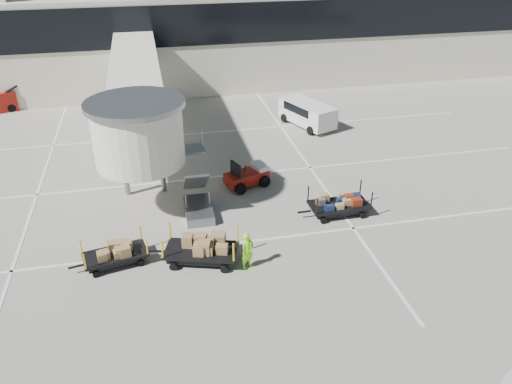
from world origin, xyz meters
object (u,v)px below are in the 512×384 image
minivan (306,112)px  box_cart_far (116,254)px  suitcase_cart (340,205)px  baggage_tug (248,176)px  ground_worker (247,251)px  box_cart_near (201,250)px

minivan → box_cart_far: bearing=-155.0°
suitcase_cart → minivan: size_ratio=0.76×
box_cart_far → minivan: size_ratio=0.70×
baggage_tug → box_cart_far: baggage_tug is taller
baggage_tug → box_cart_far: size_ratio=0.78×
box_cart_far → ground_worker: size_ratio=1.95×
box_cart_near → box_cart_far: size_ratio=1.17×
suitcase_cart → minivan: minivan is taller
box_cart_far → minivan: (13.31, 14.32, 0.52)m
suitcase_cart → box_cart_near: 7.95m
suitcase_cart → box_cart_near: box_cart_near is taller
suitcase_cart → ground_worker: (-5.60, -3.43, 0.35)m
box_cart_near → minivan: bearing=74.5°
suitcase_cart → box_cart_far: bearing=-171.7°
baggage_tug → suitcase_cart: bearing=-65.7°
suitcase_cart → box_cart_near: bearing=-162.3°
ground_worker → minivan: bearing=34.3°
box_cart_near → ground_worker: 2.12m
box_cart_far → suitcase_cart: bearing=-2.2°
suitcase_cart → minivan: (2.06, 12.42, 0.51)m
baggage_tug → box_cart_near: (-3.48, -6.69, 0.04)m
baggage_tug → box_cart_far: (-7.21, -6.00, -0.06)m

